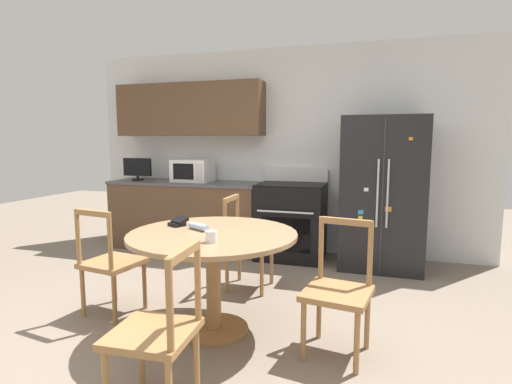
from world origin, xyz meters
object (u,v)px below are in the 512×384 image
Objects in this scene: refrigerator at (382,193)px; wallet at (178,222)px; countertop_tv at (137,168)px; dining_chair_near at (158,333)px; microwave at (193,171)px; dining_chair_left at (111,263)px; oven_range at (291,220)px; dining_chair_far at (247,244)px; dining_chair_right at (338,291)px; candle_glass at (211,237)px.

wallet is at bearing -129.86° from refrigerator.
countertop_tv is 3.66m from dining_chair_near.
microwave reaches higher than dining_chair_left.
oven_range reaches higher than dining_chair_left.
microwave reaches higher than dining_chair_near.
countertop_tv is at bearing -119.62° from dining_chair_far.
refrigerator reaches higher than dining_chair_right.
oven_range is at bearing 170.40° from dining_chair_far.
dining_chair_near and dining_chair_left have the same top height.
dining_chair_near is at bearing -67.77° from wallet.
countertop_tv is 0.45× the size of dining_chair_near.
oven_range reaches higher than dining_chair_right.
dining_chair_left is at bearing -137.07° from refrigerator.
countertop_tv is 0.45× the size of dining_chair_right.
microwave is 2.96× the size of wallet.
refrigerator reaches higher than countertop_tv.
refrigerator is at bearing -88.90° from dining_chair_right.
dining_chair_right is 1.34m from wallet.
dining_chair_right is 1.37m from dining_chair_far.
candle_glass is at bearing -47.92° from countertop_tv.
countertop_tv is at bearing 126.13° from dining_chair_left.
dining_chair_near is at bearing -67.38° from microwave.
countertop_tv reaches higher than dining_chair_far.
countertop_tv is (-2.14, -0.01, 0.60)m from oven_range.
dining_chair_right is at bearing -97.71° from refrigerator.
candle_glass is (-1.10, -2.27, -0.05)m from refrigerator.
candle_glass reaches higher than wallet.
dining_chair_far reaches higher than candle_glass.
dining_chair_right is at bearing -47.36° from dining_chair_near.
dining_chair_near is 11.20× the size of candle_glass.
microwave is 3.34m from dining_chair_near.
dining_chair_near and dining_chair_far have the same top height.
microwave is 1.20× the size of countertop_tv.
dining_chair_left reaches higher than wallet.
wallet is at bearing -104.98° from oven_range.
dining_chair_left is 1.13m from candle_glass.
dining_chair_right is 1.85m from dining_chair_left.
refrigerator is 3.19m from countertop_tv.
dining_chair_right is at bearing -35.70° from countertop_tv.
oven_range is 1.20× the size of dining_chair_near.
dining_chair_near is 1.85m from dining_chair_far.
refrigerator reaches higher than dining_chair_near.
dining_chair_far is at bearing 53.98° from dining_chair_left.
dining_chair_near is (2.06, -2.96, -0.63)m from countertop_tv.
oven_range is 13.41× the size of candle_glass.
oven_range is 2.97m from dining_chair_near.
microwave is 1.75m from dining_chair_far.
candle_glass is (2.08, -2.31, -0.27)m from countertop_tv.
dining_chair_left is at bearing -82.96° from microwave.
oven_range reaches higher than wallet.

